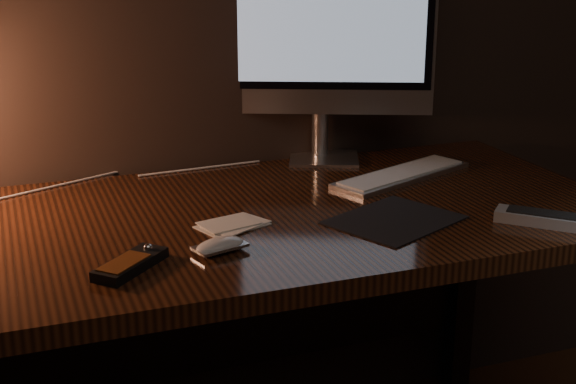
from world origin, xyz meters
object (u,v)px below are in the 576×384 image
object	(u,v)px
monitor	(327,30)
tv_remote	(553,220)
keyboard	(402,174)
media_remote	(131,264)
desk	(237,259)
mouse	(220,247)

from	to	relation	value
monitor	tv_remote	world-z (taller)	monitor
keyboard	media_remote	distance (m)	0.78
media_remote	tv_remote	distance (m)	0.83
keyboard	tv_remote	distance (m)	0.42
monitor	tv_remote	size ratio (longest dim) A/B	2.81
media_remote	tv_remote	world-z (taller)	same
tv_remote	desk	bearing A→B (deg)	-167.64
keyboard	mouse	distance (m)	0.62
tv_remote	media_remote	bearing A→B (deg)	-140.34
desk	media_remote	xyz separation A→B (m)	(-0.27, -0.28, 0.14)
media_remote	mouse	bearing A→B (deg)	-36.22
desk	mouse	distance (m)	0.31
monitor	media_remote	size ratio (longest dim) A/B	3.78
keyboard	mouse	xyz separation A→B (m)	(-0.53, -0.31, 0.00)
media_remote	monitor	bearing A→B (deg)	-1.94
desk	tv_remote	world-z (taller)	tv_remote
mouse	media_remote	bearing A→B (deg)	172.04
mouse	desk	bearing A→B (deg)	51.35
desk	tv_remote	size ratio (longest dim) A/B	8.05
desk	monitor	size ratio (longest dim) A/B	2.86
media_remote	desk	bearing A→B (deg)	1.26
desk	monitor	bearing A→B (deg)	39.24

